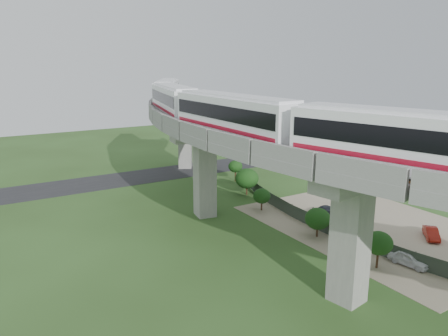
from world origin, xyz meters
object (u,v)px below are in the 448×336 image
(car_white, at_px, (409,259))
(car_dark, at_px, (327,210))
(metro_train, at_px, (222,107))
(car_red, at_px, (431,233))

(car_white, bearing_deg, car_dark, 68.42)
(metro_train, height_order, car_dark, metro_train)
(metro_train, xyz_separation_m, car_dark, (11.86, -3.07, -11.75))
(car_white, bearing_deg, metro_train, 111.17)
(metro_train, bearing_deg, car_dark, -14.50)
(metro_train, bearing_deg, car_white, -60.84)
(car_red, relative_size, car_dark, 0.88)
(metro_train, relative_size, car_red, 19.17)
(car_white, distance_m, car_dark, 13.05)
(car_white, bearing_deg, car_red, 12.43)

